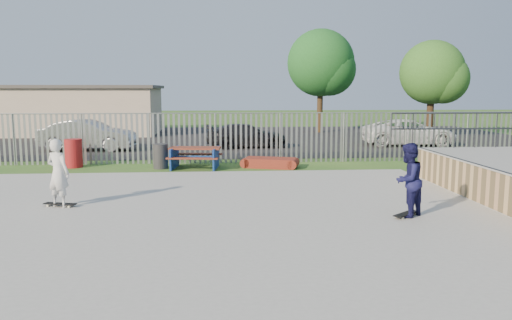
{
  "coord_description": "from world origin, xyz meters",
  "views": [
    {
      "loc": [
        1.13,
        -10.87,
        2.93
      ],
      "look_at": [
        2.1,
        2.0,
        1.1
      ],
      "focal_mm": 35.0,
      "sensor_mm": 36.0,
      "label": 1
    }
  ],
  "objects": [
    {
      "name": "ground",
      "position": [
        0.0,
        0.0,
        0.0
      ],
      "size": [
        120.0,
        120.0,
        0.0
      ],
      "primitive_type": "plane",
      "color": "#316021",
      "rests_on": "ground"
    },
    {
      "name": "concrete_slab",
      "position": [
        0.0,
        0.0,
        0.07
      ],
      "size": [
        15.0,
        12.0,
        0.15
      ],
      "primitive_type": "cube",
      "color": "#9E9E99",
      "rests_on": "ground"
    },
    {
      "name": "fence",
      "position": [
        1.0,
        4.59,
        1.0
      ],
      "size": [
        26.04,
        16.02,
        2.0
      ],
      "color": "gray",
      "rests_on": "ground"
    },
    {
      "name": "picnic_table",
      "position": [
        0.24,
        7.73,
        0.4
      ],
      "size": [
        2.06,
        1.77,
        0.79
      ],
      "rotation": [
        0.0,
        0.0,
        -0.12
      ],
      "color": "maroon",
      "rests_on": "ground"
    },
    {
      "name": "funbox",
      "position": [
        3.06,
        7.72,
        0.18
      ],
      "size": [
        1.97,
        1.38,
        0.36
      ],
      "rotation": [
        0.0,
        0.0,
        -0.3
      ],
      "color": "maroon",
      "rests_on": "ground"
    },
    {
      "name": "trash_bin_red",
      "position": [
        -4.36,
        8.3,
        0.54
      ],
      "size": [
        0.64,
        0.64,
        1.07
      ],
      "primitive_type": "cylinder",
      "color": "maroon",
      "rests_on": "ground"
    },
    {
      "name": "trash_bin_grey",
      "position": [
        -1.04,
        7.77,
        0.46
      ],
      "size": [
        0.55,
        0.55,
        0.92
      ],
      "primitive_type": "cylinder",
      "color": "#2A292C",
      "rests_on": "ground"
    },
    {
      "name": "parking_lot",
      "position": [
        0.0,
        19.0,
        0.01
      ],
      "size": [
        40.0,
        18.0,
        0.02
      ],
      "primitive_type": "cube",
      "color": "black",
      "rests_on": "ground"
    },
    {
      "name": "car_silver",
      "position": [
        -5.12,
        13.5,
        0.76
      ],
      "size": [
        4.61,
        1.96,
        1.48
      ],
      "primitive_type": "imported",
      "rotation": [
        0.0,
        0.0,
        1.48
      ],
      "color": "#AFAFB4",
      "rests_on": "parking_lot"
    },
    {
      "name": "car_dark",
      "position": [
        2.54,
        14.19,
        0.62
      ],
      "size": [
        4.25,
        2.05,
        1.19
      ],
      "primitive_type": "imported",
      "rotation": [
        0.0,
        0.0,
        1.66
      ],
      "color": "black",
      "rests_on": "parking_lot"
    },
    {
      "name": "car_white",
      "position": [
        11.1,
        14.58,
        0.7
      ],
      "size": [
        4.98,
        2.47,
        1.36
      ],
      "primitive_type": "imported",
      "rotation": [
        0.0,
        0.0,
        1.52
      ],
      "color": "white",
      "rests_on": "parking_lot"
    },
    {
      "name": "building",
      "position": [
        -8.0,
        23.0,
        1.61
      ],
      "size": [
        10.4,
        6.4,
        3.2
      ],
      "color": "beige",
      "rests_on": "ground"
    },
    {
      "name": "tree_mid",
      "position": [
        8.05,
        22.91,
        4.69
      ],
      "size": [
        4.52,
        4.52,
        6.97
      ],
      "color": "#44301B",
      "rests_on": "ground"
    },
    {
      "name": "tree_right",
      "position": [
        13.8,
        18.24,
        3.92
      ],
      "size": [
        3.78,
        3.78,
        5.83
      ],
      "color": "#3B2817",
      "rests_on": "ground"
    },
    {
      "name": "skateboard_a",
      "position": [
        5.24,
        -0.42,
        0.19
      ],
      "size": [
        0.74,
        0.66,
        0.08
      ],
      "rotation": [
        0.0,
        0.0,
        0.69
      ],
      "color": "black",
      "rests_on": "concrete_slab"
    },
    {
      "name": "skateboard_b",
      "position": [
        -2.68,
        1.12,
        0.19
      ],
      "size": [
        0.82,
        0.41,
        0.08
      ],
      "rotation": [
        0.0,
        0.0,
        -0.27
      ],
      "color": "black",
      "rests_on": "concrete_slab"
    },
    {
      "name": "skater_navy",
      "position": [
        5.24,
        -0.42,
        0.96
      ],
      "size": [
        1.0,
        0.98,
        1.63
      ],
      "primitive_type": "imported",
      "rotation": [
        0.0,
        0.0,
        3.83
      ],
      "color": "#151544",
      "rests_on": "concrete_slab"
    },
    {
      "name": "skater_white",
      "position": [
        -2.68,
        1.12,
        0.96
      ],
      "size": [
        0.7,
        0.61,
        1.63
      ],
      "primitive_type": "imported",
      "rotation": [
        0.0,
        0.0,
        2.69
      ],
      "color": "silver",
      "rests_on": "concrete_slab"
    }
  ]
}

